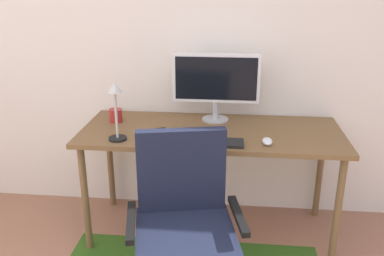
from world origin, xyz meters
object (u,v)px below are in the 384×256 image
Objects in this scene: desk at (211,140)px; desk_lamp at (115,105)px; office_chair at (185,244)px; monitor at (216,81)px; coffee_cup at (116,115)px; computer_mouse at (267,141)px; keyboard at (207,142)px; cell_phone at (163,132)px.

desk is 0.67m from desk_lamp.
desk_lamp reaches higher than office_chair.
monitor is 0.72m from coffee_cup.
desk_lamp is at bearing -143.50° from monitor.
computer_mouse is 1.04m from coffee_cup.
keyboard is (-0.03, -0.43, -0.27)m from monitor.
coffee_cup is (-0.67, -0.10, -0.23)m from monitor.
computer_mouse is (0.33, -0.40, -0.26)m from monitor.
desk is at bearing 87.21° from keyboard.
desk_lamp is (-0.26, -0.14, 0.22)m from cell_phone.
monitor is at bearing 13.74° from cell_phone.
cell_phone is (-0.29, 0.15, -0.00)m from keyboard.
office_chair is (-0.09, -0.69, -0.32)m from desk.
office_chair is (0.46, -0.46, -0.61)m from desk_lamp.
desk_lamp is at bearing 122.87° from office_chair.
office_chair is (-0.44, -0.48, -0.41)m from computer_mouse.
cell_phone is (0.36, -0.18, -0.04)m from coffee_cup.
monitor is 0.58m from computer_mouse.
office_chair reaches higher than keyboard.
computer_mouse is (0.35, 0.03, 0.01)m from keyboard.
coffee_cup is at bearing 152.67° from keyboard.
computer_mouse is at bearing 35.84° from office_chair.
desk_lamp is 0.89m from office_chair.
keyboard is at bearing -175.34° from computer_mouse.
cell_phone is at bearing -164.20° from desk.
computer_mouse is (0.34, -0.21, 0.09)m from desk.
cell_phone is 0.39× the size of desk_lamp.
monitor is at bearing 70.88° from office_chair.
desk_lamp reaches higher than cell_phone.
coffee_cup is 0.25× the size of desk_lamp.
monitor is 6.56× the size of coffee_cup.
desk_lamp is at bearing -178.74° from computer_mouse.
coffee_cup is at bearing 107.21° from desk_lamp.
computer_mouse is at bearing 1.26° from desk_lamp.
keyboard is at bearing -0.96° from desk_lamp.
office_chair is at bearing -45.14° from desk_lamp.
monitor reaches higher than coffee_cup.
desk is 0.67m from coffee_cup.
monitor is at bearing 86.38° from keyboard.
desk_lamp is at bearing -157.77° from desk.
computer_mouse is at bearing 4.66° from keyboard.
monitor reaches higher than desk_lamp.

